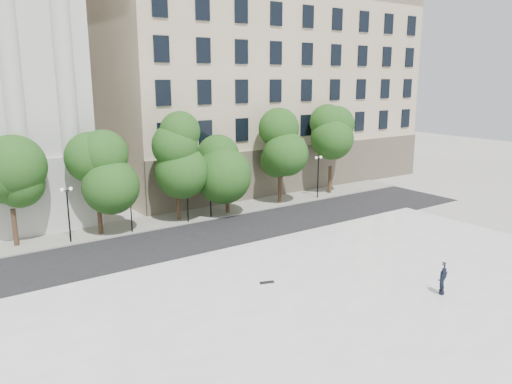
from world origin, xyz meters
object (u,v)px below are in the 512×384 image
skateboard (267,282)px  traffic_light_east (187,181)px  traffic_light_west (130,187)px  person_lying (441,290)px

skateboard → traffic_light_east: bearing=98.8°
traffic_light_east → skateboard: bearing=-99.9°
traffic_light_west → skateboard: size_ratio=5.14×
traffic_light_west → skateboard: (2.35, -14.76, -3.23)m
traffic_light_west → traffic_light_east: size_ratio=1.02×
traffic_light_east → person_lying: 22.07m
person_lying → skateboard: (-6.88, 6.69, -0.20)m
traffic_light_west → traffic_light_east: bearing=0.0°
skateboard → person_lying: bearing=-25.5°
person_lying → skateboard: size_ratio=2.18×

